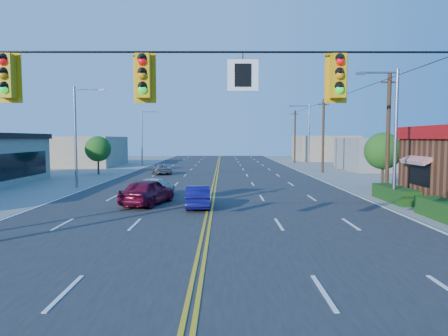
{
  "coord_description": "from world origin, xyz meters",
  "views": [
    {
      "loc": [
        0.72,
        -9.77,
        3.92
      ],
      "look_at": [
        0.78,
        13.56,
        2.2
      ],
      "focal_mm": 32.0,
      "sensor_mm": 36.0,
      "label": 1
    }
  ],
  "objects_px": {
    "car_silver": "(162,170)",
    "signal_span": "(188,99)",
    "car_blue": "(198,197)",
    "car_magenta": "(148,192)",
    "car_white": "(155,189)"
  },
  "relations": [
    {
      "from": "car_silver",
      "to": "signal_span",
      "type": "bearing_deg",
      "value": 84.06
    },
    {
      "from": "signal_span",
      "to": "car_blue",
      "type": "xyz_separation_m",
      "value": [
        -0.58,
        12.51,
        -4.27
      ]
    },
    {
      "from": "signal_span",
      "to": "car_magenta",
      "type": "distance_m",
      "value": 14.51
    },
    {
      "from": "signal_span",
      "to": "car_magenta",
      "type": "bearing_deg",
      "value": 104.9
    },
    {
      "from": "car_blue",
      "to": "car_silver",
      "type": "distance_m",
      "value": 21.72
    },
    {
      "from": "car_magenta",
      "to": "signal_span",
      "type": "bearing_deg",
      "value": 120.24
    },
    {
      "from": "car_silver",
      "to": "car_white",
      "type": "bearing_deg",
      "value": 81.46
    },
    {
      "from": "car_blue",
      "to": "car_silver",
      "type": "height_order",
      "value": "car_blue"
    },
    {
      "from": "car_magenta",
      "to": "car_white",
      "type": "xyz_separation_m",
      "value": [
        -0.08,
        2.93,
        -0.14
      ]
    },
    {
      "from": "car_magenta",
      "to": "car_silver",
      "type": "bearing_deg",
      "value": -68.19
    },
    {
      "from": "car_magenta",
      "to": "car_blue",
      "type": "distance_m",
      "value": 3.14
    },
    {
      "from": "car_magenta",
      "to": "car_silver",
      "type": "xyz_separation_m",
      "value": [
        -2.28,
        20.13,
        -0.22
      ]
    },
    {
      "from": "signal_span",
      "to": "car_magenta",
      "type": "height_order",
      "value": "signal_span"
    },
    {
      "from": "car_white",
      "to": "signal_span",
      "type": "bearing_deg",
      "value": 111.28
    },
    {
      "from": "signal_span",
      "to": "car_magenta",
      "type": "relative_size",
      "value": 5.39
    }
  ]
}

